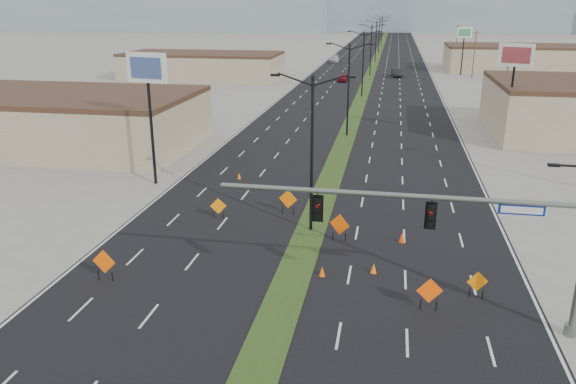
% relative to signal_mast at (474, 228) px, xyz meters
% --- Properties ---
extents(ground, '(600.00, 600.00, 0.00)m').
position_rel_signal_mast_xyz_m(ground, '(-8.56, -2.00, -4.79)').
color(ground, gray).
rests_on(ground, ground).
extents(road_surface, '(25.00, 400.00, 0.02)m').
position_rel_signal_mast_xyz_m(road_surface, '(-8.56, 98.00, -4.79)').
color(road_surface, black).
rests_on(road_surface, ground).
extents(median_strip, '(2.00, 400.00, 0.04)m').
position_rel_signal_mast_xyz_m(median_strip, '(-8.56, 98.00, -4.79)').
color(median_strip, '#2B3F16').
rests_on(median_strip, ground).
extents(building_sw_near, '(40.00, 16.00, 5.00)m').
position_rel_signal_mast_xyz_m(building_sw_near, '(-43.56, 28.00, -2.29)').
color(building_sw_near, tan).
rests_on(building_sw_near, ground).
extents(building_sw_far, '(30.00, 14.00, 4.50)m').
position_rel_signal_mast_xyz_m(building_sw_far, '(-40.56, 83.00, -2.54)').
color(building_sw_far, tan).
rests_on(building_sw_far, ground).
extents(building_se_far, '(44.00, 16.00, 5.00)m').
position_rel_signal_mast_xyz_m(building_se_far, '(29.44, 108.00, -2.29)').
color(building_se_far, tan).
rests_on(building_se_far, ground).
extents(mesa_west, '(180.00, 50.00, 22.00)m').
position_rel_signal_mast_xyz_m(mesa_west, '(-128.56, 278.00, 6.21)').
color(mesa_west, gray).
rests_on(mesa_west, ground).
extents(mesa_center, '(220.00, 50.00, 28.00)m').
position_rel_signal_mast_xyz_m(mesa_center, '(31.44, 298.00, 9.21)').
color(mesa_center, gray).
rests_on(mesa_center, ground).
extents(mesa_backdrop, '(140.00, 50.00, 32.00)m').
position_rel_signal_mast_xyz_m(mesa_backdrop, '(-38.56, 318.00, 11.21)').
color(mesa_backdrop, gray).
rests_on(mesa_backdrop, ground).
extents(signal_mast, '(16.30, 0.60, 8.00)m').
position_rel_signal_mast_xyz_m(signal_mast, '(0.00, 0.00, 0.00)').
color(signal_mast, slate).
rests_on(signal_mast, ground).
extents(streetlight_0, '(5.15, 0.24, 10.02)m').
position_rel_signal_mast_xyz_m(streetlight_0, '(-8.56, 10.00, 0.63)').
color(streetlight_0, black).
rests_on(streetlight_0, ground).
extents(streetlight_1, '(5.15, 0.24, 10.02)m').
position_rel_signal_mast_xyz_m(streetlight_1, '(-8.56, 38.00, 0.63)').
color(streetlight_1, black).
rests_on(streetlight_1, ground).
extents(streetlight_2, '(5.15, 0.24, 10.02)m').
position_rel_signal_mast_xyz_m(streetlight_2, '(-8.56, 66.00, 0.63)').
color(streetlight_2, black).
rests_on(streetlight_2, ground).
extents(streetlight_3, '(5.15, 0.24, 10.02)m').
position_rel_signal_mast_xyz_m(streetlight_3, '(-8.56, 94.00, 0.63)').
color(streetlight_3, black).
rests_on(streetlight_3, ground).
extents(streetlight_4, '(5.15, 0.24, 10.02)m').
position_rel_signal_mast_xyz_m(streetlight_4, '(-8.56, 122.00, 0.63)').
color(streetlight_4, black).
rests_on(streetlight_4, ground).
extents(streetlight_5, '(5.15, 0.24, 10.02)m').
position_rel_signal_mast_xyz_m(streetlight_5, '(-8.56, 150.00, 0.63)').
color(streetlight_5, black).
rests_on(streetlight_5, ground).
extents(streetlight_6, '(5.15, 0.24, 10.02)m').
position_rel_signal_mast_xyz_m(streetlight_6, '(-8.56, 178.00, 0.63)').
color(streetlight_6, black).
rests_on(streetlight_6, ground).
extents(utility_pole_1, '(1.60, 0.20, 9.00)m').
position_rel_signal_mast_xyz_m(utility_pole_1, '(11.44, 58.00, -0.12)').
color(utility_pole_1, '#4C3823').
rests_on(utility_pole_1, ground).
extents(utility_pole_2, '(1.60, 0.20, 9.00)m').
position_rel_signal_mast_xyz_m(utility_pole_2, '(11.44, 93.00, -0.12)').
color(utility_pole_2, '#4C3823').
rests_on(utility_pole_2, ground).
extents(utility_pole_3, '(1.60, 0.20, 9.00)m').
position_rel_signal_mast_xyz_m(utility_pole_3, '(11.44, 128.00, -0.12)').
color(utility_pole_3, '#4C3823').
rests_on(utility_pole_3, ground).
extents(car_left, '(1.78, 4.16, 1.40)m').
position_rel_signal_mast_xyz_m(car_left, '(-13.17, 83.57, -4.09)').
color(car_left, maroon).
rests_on(car_left, ground).
extents(car_mid, '(2.37, 5.15, 1.64)m').
position_rel_signal_mast_xyz_m(car_mid, '(-3.18, 92.79, -3.97)').
color(car_mid, black).
rests_on(car_mid, ground).
extents(car_far, '(2.45, 5.64, 1.61)m').
position_rel_signal_mast_xyz_m(car_far, '(-18.55, 119.86, -3.98)').
color(car_far, '#B2B6BC').
rests_on(car_far, ground).
extents(construction_sign_0, '(1.34, 0.16, 1.78)m').
position_rel_signal_mast_xyz_m(construction_sign_0, '(-18.31, 1.00, -3.74)').
color(construction_sign_0, '#FD5905').
rests_on(construction_sign_0, ground).
extents(construction_sign_1, '(1.09, 0.32, 1.48)m').
position_rel_signal_mast_xyz_m(construction_sign_1, '(-15.08, 10.85, -3.93)').
color(construction_sign_1, orange).
rests_on(construction_sign_1, ground).
extents(construction_sign_2, '(1.32, 0.31, 1.79)m').
position_rel_signal_mast_xyz_m(construction_sign_2, '(-10.56, 12.61, -3.74)').
color(construction_sign_2, orange).
rests_on(construction_sign_2, ground).
extents(construction_sign_3, '(1.26, 0.56, 1.80)m').
position_rel_signal_mast_xyz_m(construction_sign_3, '(-6.56, 8.51, -3.73)').
color(construction_sign_3, '#F45105').
rests_on(construction_sign_3, ground).
extents(construction_sign_4, '(1.26, 0.26, 1.70)m').
position_rel_signal_mast_xyz_m(construction_sign_4, '(-1.52, 1.00, -3.79)').
color(construction_sign_4, '#FF4C05').
rests_on(construction_sign_4, ground).
extents(construction_sign_5, '(1.06, 0.29, 1.43)m').
position_rel_signal_mast_xyz_m(construction_sign_5, '(0.90, 2.70, -3.95)').
color(construction_sign_5, orange).
rests_on(construction_sign_5, ground).
extents(cone_0, '(0.42, 0.42, 0.56)m').
position_rel_signal_mast_xyz_m(cone_0, '(-7.01, 3.62, -4.51)').
color(cone_0, '#FA6205').
rests_on(cone_0, ground).
extents(cone_1, '(0.45, 0.45, 0.58)m').
position_rel_signal_mast_xyz_m(cone_1, '(-4.28, 4.50, -4.50)').
color(cone_1, orange).
rests_on(cone_1, ground).
extents(cone_2, '(0.46, 0.46, 0.63)m').
position_rel_signal_mast_xyz_m(cone_2, '(-2.72, 9.05, -4.48)').
color(cone_2, '#FF3605').
rests_on(cone_2, ground).
extents(cone_3, '(0.33, 0.33, 0.53)m').
position_rel_signal_mast_xyz_m(cone_3, '(-16.12, 20.01, -4.53)').
color(cone_3, orange).
rests_on(cone_3, ground).
extents(pole_sign_west, '(3.43, 0.97, 10.50)m').
position_rel_signal_mast_xyz_m(pole_sign_west, '(-22.56, 17.58, 3.84)').
color(pole_sign_west, black).
rests_on(pole_sign_west, ground).
extents(pole_sign_east_near, '(3.27, 1.50, 10.29)m').
position_rel_signal_mast_xyz_m(pole_sign_east_near, '(8.09, 36.79, 3.65)').
color(pole_sign_east_near, black).
rests_on(pole_sign_east_near, ground).
extents(pole_sign_east_far, '(3.06, 1.23, 9.47)m').
position_rel_signal_mast_xyz_m(pole_sign_east_far, '(9.85, 98.33, 2.93)').
color(pole_sign_east_far, black).
rests_on(pole_sign_east_far, ground).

